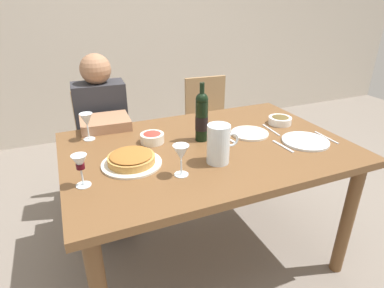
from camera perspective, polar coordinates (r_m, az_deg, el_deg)
ground_plane at (r=2.14m, az=2.34°, el=-18.93°), size 8.00×8.00×0.00m
back_wall at (r=3.69m, az=-13.41°, el=23.06°), size 8.00×0.10×2.80m
dining_table at (r=1.75m, az=2.72°, el=-2.98°), size 1.50×1.00×0.76m
wine_bottle at (r=1.72m, az=1.65°, el=4.89°), size 0.07×0.07×0.32m
water_pitcher at (r=1.51m, az=4.79°, el=-0.37°), size 0.16×0.11×0.19m
baked_tart at (r=1.53m, az=-10.84°, el=-2.71°), size 0.29×0.29×0.06m
salad_bowl at (r=1.74m, az=-7.17°, el=1.23°), size 0.13×0.13×0.06m
olive_bowl at (r=2.06m, az=15.54°, el=4.22°), size 0.14×0.14×0.05m
wine_glass_left_diner at (r=1.38m, az=-19.48°, el=-3.42°), size 0.06×0.06×0.14m
wine_glass_right_diner at (r=1.38m, az=-1.99°, el=-1.78°), size 0.07×0.07×0.15m
wine_glass_centre at (r=1.83m, az=-18.41°, el=3.98°), size 0.07×0.07×0.15m
dinner_plate_left_setting at (r=1.85m, az=19.70°, el=0.49°), size 0.25×0.25×0.01m
dinner_plate_right_setting at (r=1.87m, az=10.33°, el=1.91°), size 0.22×0.22×0.01m
fork_left_setting at (r=1.76m, az=16.02°, el=-0.40°), size 0.02×0.16×0.00m
knife_left_setting at (r=1.95m, az=22.99°, el=1.09°), size 0.01×0.18×0.00m
knife_right_setting at (r=1.95m, az=14.03°, el=2.46°), size 0.02×0.18×0.00m
spoon_right_setting at (r=1.80m, az=6.29°, el=1.10°), size 0.04×0.16×0.00m
chair_left at (r=2.48m, az=-15.63°, el=0.52°), size 0.42×0.42×0.87m
diner_left at (r=2.22m, az=-15.31°, el=0.96°), size 0.35×0.51×1.16m
chair_right at (r=2.75m, az=3.06°, el=3.89°), size 0.43×0.43×0.87m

